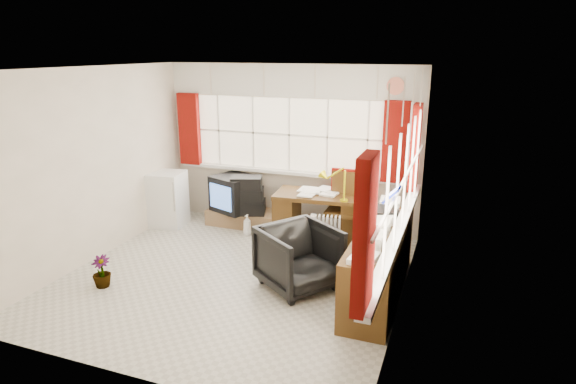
% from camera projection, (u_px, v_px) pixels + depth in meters
% --- Properties ---
extents(ground, '(4.00, 4.00, 0.00)m').
position_uv_depth(ground, '(235.00, 277.00, 5.94)').
color(ground, beige).
rests_on(ground, ground).
extents(room_walls, '(4.00, 4.00, 4.00)m').
position_uv_depth(room_walls, '(231.00, 158.00, 5.51)').
color(room_walls, beige).
rests_on(room_walls, ground).
extents(window_back, '(3.70, 0.12, 3.60)m').
position_uv_depth(window_back, '(289.00, 168.00, 7.41)').
color(window_back, '#FFECC9').
rests_on(window_back, room_walls).
extents(window_right, '(0.12, 3.70, 3.60)m').
position_uv_depth(window_right, '(399.00, 224.00, 5.02)').
color(window_right, '#FFECC9').
rests_on(window_right, room_walls).
extents(curtains, '(3.83, 3.83, 1.15)m').
position_uv_depth(curtains, '(330.00, 152.00, 6.05)').
color(curtains, maroon).
rests_on(curtains, room_walls).
extents(overhead_cabinets, '(3.98, 3.98, 0.48)m').
position_uv_depth(overhead_cabinets, '(337.00, 88.00, 5.85)').
color(overhead_cabinets, silver).
rests_on(overhead_cabinets, room_walls).
extents(desk, '(1.32, 0.73, 0.77)m').
position_uv_depth(desk, '(320.00, 216.00, 6.90)').
color(desk, '#4C2F11').
rests_on(desk, ground).
extents(desk_lamp, '(0.20, 0.18, 0.46)m').
position_uv_depth(desk_lamp, '(345.00, 178.00, 6.39)').
color(desk_lamp, '#DAD309').
rests_on(desk_lamp, desk).
extents(task_chair, '(0.46, 0.49, 1.09)m').
position_uv_depth(task_chair, '(344.00, 206.00, 6.79)').
color(task_chair, black).
rests_on(task_chair, ground).
extents(office_chair, '(1.13, 1.13, 0.75)m').
position_uv_depth(office_chair, '(299.00, 258.00, 5.59)').
color(office_chair, black).
rests_on(office_chair, ground).
extents(radiator, '(0.39, 0.21, 0.55)m').
position_uv_depth(radiator, '(327.00, 238.00, 6.55)').
color(radiator, white).
rests_on(radiator, ground).
extents(credenza, '(0.50, 2.00, 0.85)m').
position_uv_depth(credenza, '(379.00, 262.00, 5.43)').
color(credenza, '#4C2F11').
rests_on(credenza, ground).
extents(file_tray, '(0.41, 0.46, 0.13)m').
position_uv_depth(file_tray, '(384.00, 213.00, 5.77)').
color(file_tray, black).
rests_on(file_tray, credenza).
extents(tv_bench, '(1.40, 0.50, 0.25)m').
position_uv_depth(tv_bench, '(251.00, 218.00, 7.63)').
color(tv_bench, olive).
rests_on(tv_bench, ground).
extents(crt_tv, '(0.77, 0.74, 0.55)m').
position_uv_depth(crt_tv, '(234.00, 193.00, 7.55)').
color(crt_tv, black).
rests_on(crt_tv, tv_bench).
extents(hifi_stack, '(0.64, 0.52, 0.59)m').
position_uv_depth(hifi_stack, '(247.00, 196.00, 7.41)').
color(hifi_stack, black).
rests_on(hifi_stack, tv_bench).
extents(mini_fridge, '(0.57, 0.57, 0.86)m').
position_uv_depth(mini_fridge, '(168.00, 199.00, 7.58)').
color(mini_fridge, white).
rests_on(mini_fridge, ground).
extents(spray_bottle_a, '(0.13, 0.13, 0.32)m').
position_uv_depth(spray_bottle_a, '(247.00, 225.00, 7.24)').
color(spray_bottle_a, white).
rests_on(spray_bottle_a, ground).
extents(spray_bottle_b, '(0.12, 0.12, 0.20)m').
position_uv_depth(spray_bottle_b, '(277.00, 229.00, 7.25)').
color(spray_bottle_b, '#88CBC8').
rests_on(spray_bottle_b, ground).
extents(flower_vase, '(0.26, 0.26, 0.38)m').
position_uv_depth(flower_vase, '(102.00, 272.00, 5.65)').
color(flower_vase, black).
rests_on(flower_vase, ground).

